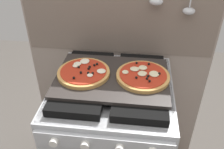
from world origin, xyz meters
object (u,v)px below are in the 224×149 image
baking_tray (112,78)px  pizza_left (84,72)px  stove (112,141)px  pizza_right (143,75)px

baking_tray → pizza_left: bearing=178.3°
stove → pizza_right: size_ratio=3.54×
stove → baking_tray: bearing=90.0°
stove → pizza_right: 0.50m
stove → baking_tray: size_ratio=1.67×
baking_tray → pizza_right: (0.15, 0.01, 0.02)m
stove → pizza_left: 0.50m
pizza_left → pizza_right: same height
stove → pizza_left: pizza_left is taller
stove → pizza_right: pizza_right is taller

